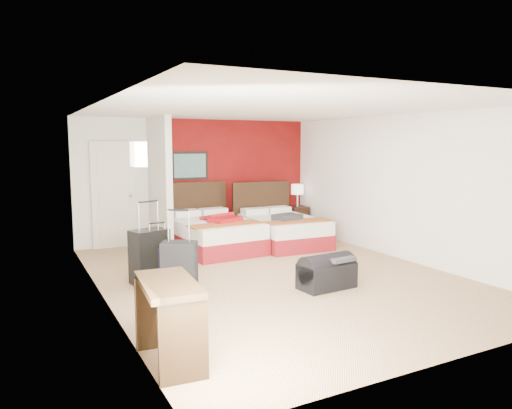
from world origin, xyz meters
TOP-DOWN VIEW (x-y plane):
  - ground at (0.00, 0.00)m, footprint 6.50×6.50m
  - room_walls at (-1.40, 1.42)m, footprint 5.02×6.52m
  - red_accent_panel at (0.75, 3.23)m, footprint 3.50×0.04m
  - partition_wall at (-1.00, 2.61)m, footprint 0.12×1.20m
  - entry_door at (-1.75, 3.20)m, footprint 0.82×0.06m
  - bed_left at (-0.14, 2.07)m, footprint 1.43×1.97m
  - bed_right at (1.27, 1.88)m, footprint 1.35×1.87m
  - red_suitcase_open at (-0.04, 1.97)m, footprint 0.76×0.90m
  - jacket_bundle at (1.17, 1.58)m, footprint 0.56×0.49m
  - nightstand at (2.24, 2.91)m, footprint 0.43×0.43m
  - table_lamp at (2.24, 2.91)m, footprint 0.28×0.28m
  - suitcase_black at (-1.80, 0.44)m, footprint 0.58×0.46m
  - suitcase_charcoal at (-1.56, -0.16)m, footprint 0.54×0.47m
  - suitcase_navy at (-1.69, 0.42)m, footprint 0.38×0.24m
  - duffel_bag at (0.34, -0.87)m, footprint 0.81×0.47m
  - jacket_draped at (0.49, -0.92)m, footprint 0.44×0.38m
  - desk at (-2.30, -2.11)m, footprint 0.55×0.97m

SIDE VIEW (x-z plane):
  - ground at x=0.00m, z-range 0.00..0.00m
  - duffel_bag at x=0.34m, z-range 0.00..0.39m
  - suitcase_navy at x=-1.69m, z-range 0.00..0.52m
  - bed_right at x=1.27m, z-range 0.00..0.54m
  - bed_left at x=-0.14m, z-range 0.00..0.57m
  - nightstand at x=2.24m, z-range 0.00..0.59m
  - suitcase_charcoal at x=-1.56m, z-range 0.00..0.68m
  - suitcase_black at x=-1.80m, z-range 0.00..0.76m
  - desk at x=-2.30m, z-range 0.00..0.78m
  - jacket_draped at x=0.49m, z-range 0.39..0.45m
  - jacket_bundle at x=1.17m, z-range 0.54..0.66m
  - red_suitcase_open at x=-0.04m, z-range 0.57..0.67m
  - table_lamp at x=2.24m, z-range 0.59..1.09m
  - entry_door at x=-1.75m, z-range 0.00..2.05m
  - red_accent_panel at x=0.75m, z-range 0.00..2.50m
  - partition_wall at x=-1.00m, z-range 0.00..2.50m
  - room_walls at x=-1.40m, z-range 0.01..2.51m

